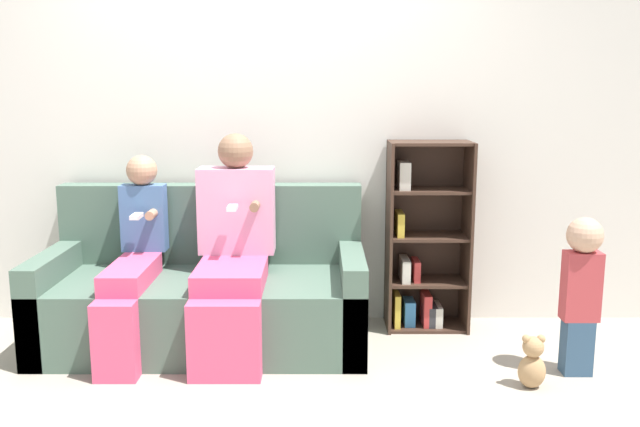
{
  "coord_description": "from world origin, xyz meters",
  "views": [
    {
      "loc": [
        0.37,
        -3.24,
        1.47
      ],
      "look_at": [
        0.37,
        0.56,
        0.76
      ],
      "focal_mm": 38.0,
      "sensor_mm": 36.0,
      "label": 1
    }
  ],
  "objects": [
    {
      "name": "couch",
      "position": [
        -0.29,
        0.52,
        0.28
      ],
      "size": [
        1.82,
        0.84,
        0.89
      ],
      "color": "#4C6656",
      "rests_on": "ground_plane"
    },
    {
      "name": "bookshelf",
      "position": [
        1.01,
        0.81,
        0.51
      ],
      "size": [
        0.49,
        0.3,
        1.15
      ],
      "color": "#3D281E",
      "rests_on": "ground_plane"
    },
    {
      "name": "adult_seated",
      "position": [
        -0.11,
        0.42,
        0.62
      ],
      "size": [
        0.44,
        0.79,
        1.21
      ],
      "color": "#DB4C75",
      "rests_on": "ground_plane"
    },
    {
      "name": "ground_plane",
      "position": [
        0.0,
        0.0,
        0.0
      ],
      "size": [
        14.0,
        14.0,
        0.0
      ],
      "primitive_type": "plane",
      "color": "#9E9384"
    },
    {
      "name": "back_wall",
      "position": [
        0.0,
        0.97,
        1.27
      ],
      "size": [
        10.0,
        0.06,
        2.55
      ],
      "color": "silver",
      "rests_on": "ground_plane"
    },
    {
      "name": "teddy_bear",
      "position": [
        1.42,
        -0.09,
        0.13
      ],
      "size": [
        0.14,
        0.11,
        0.28
      ],
      "color": "tan",
      "rests_on": "ground_plane"
    },
    {
      "name": "toddler_standing",
      "position": [
        1.7,
        0.08,
        0.48
      ],
      "size": [
        0.18,
        0.18,
        0.83
      ],
      "color": "#335170",
      "rests_on": "ground_plane"
    },
    {
      "name": "child_seated",
      "position": [
        -0.66,
        0.39,
        0.54
      ],
      "size": [
        0.26,
        0.81,
        1.08
      ],
      "color": "#DB4C75",
      "rests_on": "ground_plane"
    }
  ]
}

